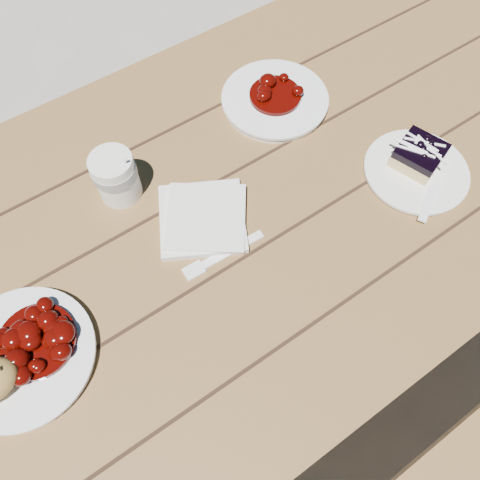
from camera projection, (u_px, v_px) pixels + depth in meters
ground at (258, 321)px, 1.53m from camera, size 60.00×60.00×0.00m
picnic_table at (268, 235)px, 1.01m from camera, size 2.00×1.55×0.75m
main_plate at (23, 357)px, 0.72m from camera, size 0.22×0.22×0.02m
goulash_stew at (33, 338)px, 0.70m from camera, size 0.12×0.12×0.04m
dessert_plate at (416, 172)px, 0.89m from camera, size 0.19×0.19×0.01m
blueberry_cake at (419, 155)px, 0.87m from camera, size 0.10×0.10×0.05m
fork_dessert at (431, 194)px, 0.85m from camera, size 0.15×0.10×0.00m
coffee_cup at (116, 177)px, 0.83m from camera, size 0.08×0.08×0.10m
napkin_stack at (202, 219)px, 0.84m from camera, size 0.20×0.20×0.01m
fork_table at (232, 250)px, 0.81m from camera, size 0.16×0.03×0.00m
second_plate at (275, 100)px, 0.97m from camera, size 0.22×0.22×0.02m
second_stew at (276, 90)px, 0.94m from camera, size 0.11×0.11×0.04m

